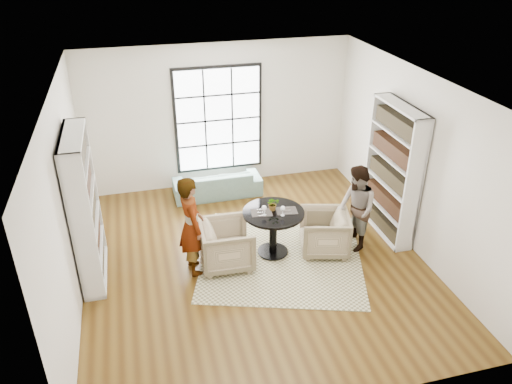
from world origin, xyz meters
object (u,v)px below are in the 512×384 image
object	(u,v)px
person_left	(191,226)
flower_centerpiece	(273,204)
person_right	(356,209)
wine_glass_left	(264,208)
pedestal_table	(273,223)
sofa	(217,183)
wine_glass_right	(283,209)
armchair_right	(324,233)
armchair_left	(227,245)

from	to	relation	value
person_left	flower_centerpiece	distance (m)	1.40
person_right	wine_glass_left	size ratio (longest dim) A/B	8.29
wine_glass_left	flower_centerpiece	xyz separation A→B (m)	(0.19, 0.14, -0.02)
wine_glass_left	pedestal_table	bearing A→B (deg)	21.93
pedestal_table	person_left	bearing A→B (deg)	-174.71
sofa	wine_glass_left	xyz separation A→B (m)	(0.35, -2.39, 0.68)
wine_glass_left	flower_centerpiece	bearing A→B (deg)	36.29
pedestal_table	wine_glass_right	size ratio (longest dim) A/B	5.82
armchair_right	armchair_left	bearing A→B (deg)	-76.15
armchair_left	wine_glass_left	xyz separation A→B (m)	(0.64, 0.06, 0.56)
person_right	person_left	bearing A→B (deg)	-88.68
person_left	wine_glass_left	size ratio (longest dim) A/B	9.16
person_left	flower_centerpiece	xyz separation A→B (m)	(1.38, 0.19, 0.09)
sofa	wine_glass_left	distance (m)	2.51
person_right	wine_glass_left	distance (m)	1.60
sofa	armchair_right	bearing A→B (deg)	118.61
sofa	armchair_right	distance (m)	2.84
pedestal_table	armchair_right	distance (m)	0.90
armchair_right	person_left	world-z (taller)	person_left
armchair_right	wine_glass_right	size ratio (longest dim) A/B	4.60
pedestal_table	sofa	bearing A→B (deg)	102.78
armchair_left	flower_centerpiece	world-z (taller)	flower_centerpiece
wine_glass_right	flower_centerpiece	xyz separation A→B (m)	(-0.10, 0.22, -0.01)
armchair_left	person_left	world-z (taller)	person_left
armchair_left	flower_centerpiece	xyz separation A→B (m)	(0.83, 0.19, 0.54)
wine_glass_right	flower_centerpiece	distance (m)	0.24
wine_glass_left	flower_centerpiece	world-z (taller)	flower_centerpiece
armchair_left	flower_centerpiece	bearing A→B (deg)	-74.82
flower_centerpiece	person_right	bearing A→B (deg)	-8.99
person_right	wine_glass_right	xyz separation A→B (m)	(-1.30, 0.01, 0.18)
person_left	flower_centerpiece	world-z (taller)	person_left
armchair_right	wine_glass_left	size ratio (longest dim) A/B	4.43
armchair_right	wine_glass_right	world-z (taller)	wine_glass_right
wine_glass_left	wine_glass_right	distance (m)	0.30
armchair_left	person_left	size ratio (longest dim) A/B	0.51
sofa	armchair_left	bearing A→B (deg)	82.53
person_left	flower_centerpiece	size ratio (longest dim) A/B	7.36
pedestal_table	person_right	size ratio (longest dim) A/B	0.68
flower_centerpiece	armchair_left	bearing A→B (deg)	-166.97
sofa	armchair_right	size ratio (longest dim) A/B	2.22
person_left	wine_glass_left	world-z (taller)	person_left
person_left	wine_glass_right	bearing A→B (deg)	-98.40
armchair_right	flower_centerpiece	bearing A→B (deg)	-89.76
sofa	wine_glass_right	xyz separation A→B (m)	(0.64, -2.47, 0.68)
armchair_left	person_right	size ratio (longest dim) A/B	0.56
wine_glass_left	armchair_left	bearing A→B (deg)	-175.11
person_left	person_right	distance (m)	2.78
pedestal_table	sofa	world-z (taller)	pedestal_table
person_right	flower_centerpiece	bearing A→B (deg)	-97.07
wine_glass_right	flower_centerpiece	size ratio (longest dim) A/B	0.77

